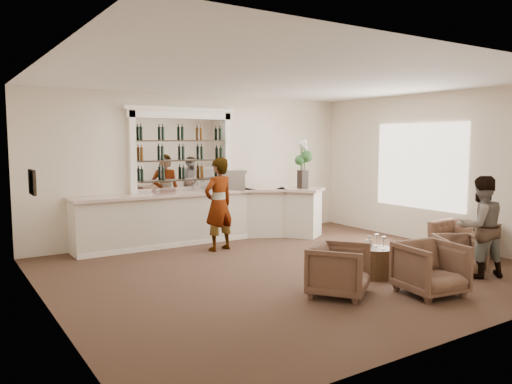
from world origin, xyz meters
TOP-DOWN VIEW (x-y plane):
  - ground at (0.00, 0.00)m, footprint 8.00×8.00m
  - room_shell at (0.16, 0.71)m, footprint 8.04×7.02m
  - bar_counter at (-0.16, 3.00)m, footprint 5.72×1.80m
  - back_bar_alcove at (-0.50, 3.41)m, footprint 2.64×0.25m
  - cocktail_table at (0.87, -1.15)m, footprint 0.57×0.57m
  - sommelier at (-0.31, 2.07)m, footprint 0.78×0.59m
  - guest at (2.36, -2.06)m, footprint 0.99×0.89m
  - armchair_left at (-0.29, -1.54)m, footprint 1.15×1.16m
  - armchair_center at (0.87, -2.25)m, footprint 0.96×0.98m
  - armchair_right at (2.25, -1.76)m, footprint 0.97×0.98m
  - armchair_far at (3.40, -1.06)m, footprint 1.04×1.16m
  - espresso_machine at (0.54, 2.97)m, footprint 0.65×0.60m
  - flower_vase at (2.09, 2.34)m, footprint 0.30×0.30m
  - wine_glass_bar_left at (0.24, 2.99)m, footprint 0.07×0.07m
  - wine_glass_bar_right at (-0.00, 3.05)m, footprint 0.07×0.07m
  - wine_glass_tbl_a at (0.75, -1.12)m, footprint 0.07×0.07m
  - wine_glass_tbl_b at (0.97, -1.07)m, footprint 0.07×0.07m
  - wine_glass_tbl_c at (0.91, -1.28)m, footprint 0.07×0.07m
  - napkin_holder at (0.85, -1.01)m, footprint 0.08×0.08m

SIDE VIEW (x-z plane):
  - ground at x=0.00m, z-range 0.00..0.00m
  - cocktail_table at x=0.87m, z-range 0.00..0.50m
  - armchair_right at x=2.25m, z-range 0.00..0.66m
  - armchair_far at x=3.40m, z-range 0.00..0.68m
  - armchair_left at x=-0.29m, z-range 0.00..0.76m
  - armchair_center at x=0.87m, z-range 0.00..0.78m
  - napkin_holder at x=0.85m, z-range 0.50..0.62m
  - bar_counter at x=-0.16m, z-range 0.00..1.14m
  - wine_glass_tbl_a at x=0.75m, z-range 0.50..0.71m
  - wine_glass_tbl_b at x=0.97m, z-range 0.50..0.71m
  - wine_glass_tbl_c at x=0.91m, z-range 0.50..0.71m
  - guest at x=2.36m, z-range 0.00..1.69m
  - sommelier at x=-0.31m, z-range 0.00..1.92m
  - wine_glass_bar_left at x=0.24m, z-range 1.14..1.35m
  - wine_glass_bar_right at x=0.00m, z-range 1.14..1.35m
  - espresso_machine at x=0.54m, z-range 1.14..1.60m
  - flower_vase at x=2.09m, z-range 1.21..2.35m
  - back_bar_alcove at x=-0.50m, z-range 0.53..3.53m
  - room_shell at x=0.16m, z-range 0.68..4.00m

